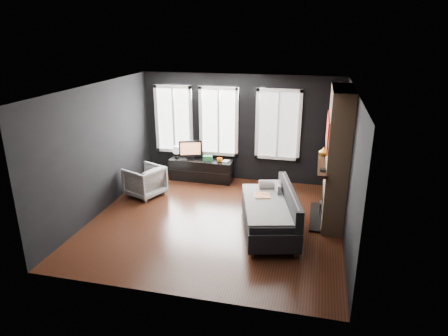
% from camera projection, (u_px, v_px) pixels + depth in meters
% --- Properties ---
extents(floor, '(5.00, 5.00, 0.00)m').
position_uv_depth(floor, '(216.00, 220.00, 8.20)').
color(floor, black).
rests_on(floor, ground).
extents(ceiling, '(5.00, 5.00, 0.00)m').
position_uv_depth(ceiling, '(215.00, 88.00, 7.30)').
color(ceiling, white).
rests_on(ceiling, ground).
extents(wall_back, '(5.00, 0.02, 2.70)m').
position_uv_depth(wall_back, '(240.00, 128.00, 10.04)').
color(wall_back, black).
rests_on(wall_back, ground).
extents(wall_left, '(0.02, 5.00, 2.70)m').
position_uv_depth(wall_left, '(99.00, 150.00, 8.29)').
color(wall_left, black).
rests_on(wall_left, ground).
extents(wall_right, '(0.02, 5.00, 2.70)m').
position_uv_depth(wall_right, '(349.00, 168.00, 7.21)').
color(wall_right, black).
rests_on(wall_right, ground).
extents(windows, '(4.00, 0.16, 1.76)m').
position_uv_depth(windows, '(222.00, 87.00, 9.76)').
color(windows, white).
rests_on(windows, wall_back).
extents(fireplace, '(0.70, 1.62, 2.70)m').
position_uv_depth(fireplace, '(337.00, 157.00, 7.80)').
color(fireplace, '#93724C').
rests_on(fireplace, floor).
extents(sofa, '(1.49, 2.23, 0.88)m').
position_uv_depth(sofa, '(269.00, 211.00, 7.62)').
color(sofa, '#28282A').
rests_on(sofa, floor).
extents(stripe_pillow, '(0.18, 0.34, 0.33)m').
position_uv_depth(stripe_pillow, '(277.00, 191.00, 8.03)').
color(stripe_pillow, gray).
rests_on(stripe_pillow, sofa).
extents(armchair, '(0.96, 0.98, 0.78)m').
position_uv_depth(armchair, '(145.00, 180.00, 9.32)').
color(armchair, silver).
rests_on(armchair, floor).
extents(media_console, '(1.62, 0.54, 0.55)m').
position_uv_depth(media_console, '(202.00, 170.00, 10.31)').
color(media_console, black).
rests_on(media_console, floor).
extents(monitor, '(0.60, 0.30, 0.53)m').
position_uv_depth(monitor, '(190.00, 148.00, 10.24)').
color(monitor, black).
rests_on(monitor, media_console).
extents(desk_fan, '(0.26, 0.26, 0.32)m').
position_uv_depth(desk_fan, '(176.00, 152.00, 10.34)').
color(desk_fan, gray).
rests_on(desk_fan, media_console).
extents(mug, '(0.16, 0.14, 0.14)m').
position_uv_depth(mug, '(220.00, 159.00, 10.01)').
color(mug, orange).
rests_on(mug, media_console).
extents(book, '(0.15, 0.04, 0.20)m').
position_uv_depth(book, '(223.00, 157.00, 10.08)').
color(book, '#A1937F').
rests_on(book, media_console).
extents(storage_box, '(0.25, 0.18, 0.13)m').
position_uv_depth(storage_box, '(208.00, 158.00, 10.13)').
color(storage_box, '#2E7D46').
rests_on(storage_box, media_console).
extents(mantel_vase, '(0.24, 0.24, 0.18)m').
position_uv_depth(mantel_vase, '(324.00, 151.00, 8.28)').
color(mantel_vase, gold).
rests_on(mantel_vase, fireplace).
extents(mantel_clock, '(0.13, 0.13, 0.04)m').
position_uv_depth(mantel_clock, '(323.00, 170.00, 7.38)').
color(mantel_clock, black).
rests_on(mantel_clock, fireplace).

